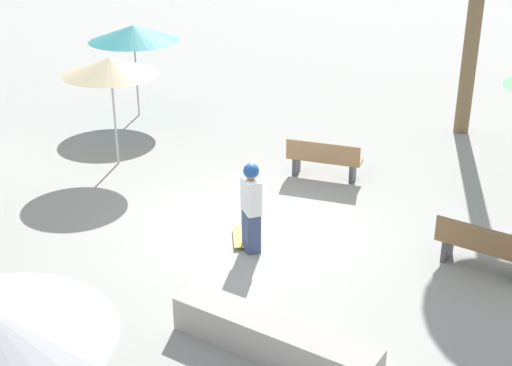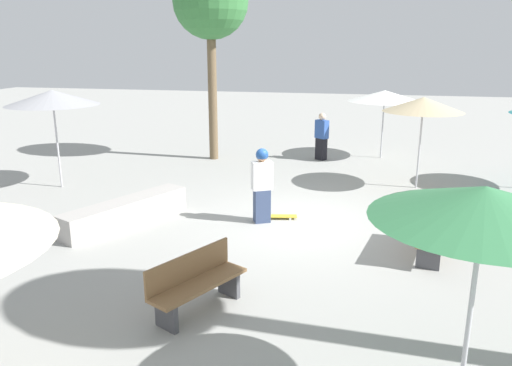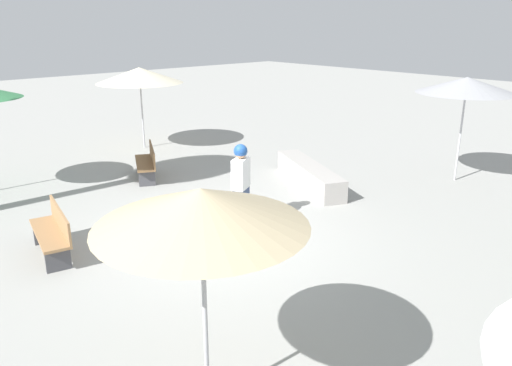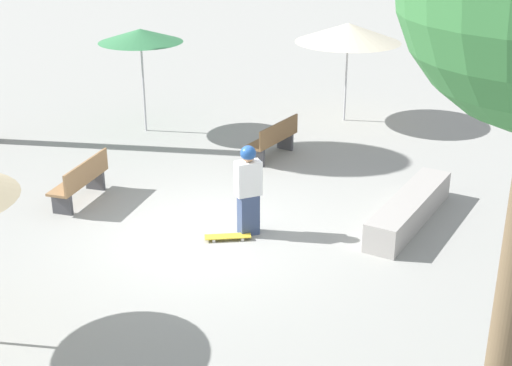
{
  "view_description": "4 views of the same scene",
  "coord_description": "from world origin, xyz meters",
  "px_view_note": "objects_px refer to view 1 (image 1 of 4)",
  "views": [
    {
      "loc": [
        11.59,
        1.75,
        6.14
      ],
      "look_at": [
        0.23,
        0.14,
        1.04
      ],
      "focal_mm": 50.0,
      "sensor_mm": 36.0,
      "label": 1
    },
    {
      "loc": [
        -1.34,
        10.22,
        3.75
      ],
      "look_at": [
        0.78,
        0.71,
        1.04
      ],
      "focal_mm": 35.0,
      "sensor_mm": 36.0,
      "label": 2
    },
    {
      "loc": [
        -5.3,
        -7.01,
        3.92
      ],
      "look_at": [
        0.71,
        -0.39,
        0.99
      ],
      "focal_mm": 35.0,
      "sensor_mm": 36.0,
      "label": 3
    },
    {
      "loc": [
        2.0,
        -11.07,
        5.61
      ],
      "look_at": [
        0.9,
        0.27,
        0.91
      ],
      "focal_mm": 50.0,
      "sensor_mm": 36.0,
      "label": 4
    }
  ],
  "objects_px": {
    "skateboard": "(239,237)",
    "shade_umbrella_teal": "(133,33)",
    "shade_umbrella_tan": "(110,66)",
    "skater_main": "(251,204)",
    "bench_near": "(484,248)",
    "concrete_ledge": "(273,339)",
    "bench_far": "(324,159)"
  },
  "relations": [
    {
      "from": "bench_far",
      "to": "shade_umbrella_tan",
      "type": "relative_size",
      "value": 0.68
    },
    {
      "from": "bench_far",
      "to": "concrete_ledge",
      "type": "bearing_deg",
      "value": -81.92
    },
    {
      "from": "bench_near",
      "to": "skater_main",
      "type": "bearing_deg",
      "value": -155.11
    },
    {
      "from": "concrete_ledge",
      "to": "shade_umbrella_teal",
      "type": "height_order",
      "value": "shade_umbrella_teal"
    },
    {
      "from": "shade_umbrella_teal",
      "to": "concrete_ledge",
      "type": "bearing_deg",
      "value": 26.24
    },
    {
      "from": "skateboard",
      "to": "concrete_ledge",
      "type": "bearing_deg",
      "value": -174.35
    },
    {
      "from": "skateboard",
      "to": "shade_umbrella_teal",
      "type": "relative_size",
      "value": 0.34
    },
    {
      "from": "skater_main",
      "to": "bench_near",
      "type": "distance_m",
      "value": 3.92
    },
    {
      "from": "skateboard",
      "to": "bench_near",
      "type": "height_order",
      "value": "bench_near"
    },
    {
      "from": "shade_umbrella_teal",
      "to": "skateboard",
      "type": "bearing_deg",
      "value": 30.09
    },
    {
      "from": "skateboard",
      "to": "shade_umbrella_tan",
      "type": "distance_m",
      "value": 5.08
    },
    {
      "from": "skater_main",
      "to": "skateboard",
      "type": "xyz_separation_m",
      "value": [
        -0.33,
        -0.27,
        -0.83
      ]
    },
    {
      "from": "skateboard",
      "to": "concrete_ledge",
      "type": "xyz_separation_m",
      "value": [
        3.19,
        1.0,
        0.2
      ]
    },
    {
      "from": "skateboard",
      "to": "bench_far",
      "type": "distance_m",
      "value": 3.33
    },
    {
      "from": "concrete_ledge",
      "to": "skateboard",
      "type": "bearing_deg",
      "value": -162.57
    },
    {
      "from": "skater_main",
      "to": "bench_far",
      "type": "height_order",
      "value": "skater_main"
    },
    {
      "from": "skateboard",
      "to": "shade_umbrella_teal",
      "type": "distance_m",
      "value": 7.92
    },
    {
      "from": "bench_far",
      "to": "shade_umbrella_teal",
      "type": "relative_size",
      "value": 0.68
    },
    {
      "from": "skater_main",
      "to": "shade_umbrella_tan",
      "type": "bearing_deg",
      "value": 17.47
    },
    {
      "from": "bench_near",
      "to": "shade_umbrella_teal",
      "type": "height_order",
      "value": "shade_umbrella_teal"
    },
    {
      "from": "bench_near",
      "to": "shade_umbrella_tan",
      "type": "xyz_separation_m",
      "value": [
        -3.68,
        -7.45,
        1.82
      ]
    },
    {
      "from": "skater_main",
      "to": "bench_far",
      "type": "bearing_deg",
      "value": -45.56
    },
    {
      "from": "bench_near",
      "to": "shade_umbrella_teal",
      "type": "xyz_separation_m",
      "value": [
        -7.07,
        -7.98,
        1.79
      ]
    },
    {
      "from": "shade_umbrella_tan",
      "to": "shade_umbrella_teal",
      "type": "bearing_deg",
      "value": -171.13
    },
    {
      "from": "skater_main",
      "to": "concrete_ledge",
      "type": "height_order",
      "value": "skater_main"
    },
    {
      "from": "skateboard",
      "to": "shade_umbrella_tan",
      "type": "xyz_separation_m",
      "value": [
        -3.2,
        -3.29,
        2.19
      ]
    },
    {
      "from": "skater_main",
      "to": "skateboard",
      "type": "relative_size",
      "value": 1.99
    },
    {
      "from": "skater_main",
      "to": "bench_far",
      "type": "distance_m",
      "value": 3.55
    },
    {
      "from": "skater_main",
      "to": "bench_near",
      "type": "xyz_separation_m",
      "value": [
        0.15,
        3.89,
        -0.46
      ]
    },
    {
      "from": "bench_near",
      "to": "shade_umbrella_teal",
      "type": "distance_m",
      "value": 10.81
    },
    {
      "from": "skateboard",
      "to": "bench_far",
      "type": "relative_size",
      "value": 0.5
    },
    {
      "from": "bench_near",
      "to": "shade_umbrella_tan",
      "type": "relative_size",
      "value": 0.67
    }
  ]
}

